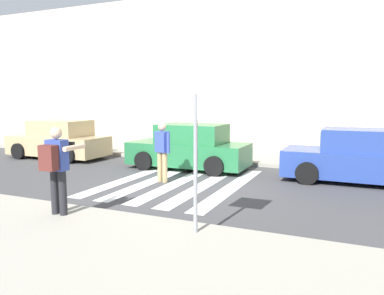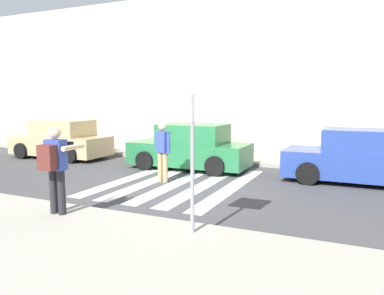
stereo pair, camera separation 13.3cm
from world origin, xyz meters
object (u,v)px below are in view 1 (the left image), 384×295
object	(u,v)px
photographer_with_backpack	(56,163)
stop_sign	(196,118)
parked_car_blue	(359,158)
pedestrian_crossing	(162,149)
parked_car_green	(189,148)
parked_car_tan	(59,140)

from	to	relation	value
photographer_with_backpack	stop_sign	bearing A→B (deg)	3.93
stop_sign	photographer_with_backpack	xyz separation A→B (m)	(-2.85, -0.20, -0.92)
stop_sign	parked_car_blue	xyz separation A→B (m)	(2.53, 5.98, -1.37)
photographer_with_backpack	pedestrian_crossing	bearing A→B (deg)	87.18
photographer_with_backpack	parked_car_blue	bearing A→B (deg)	48.93
parked_car_blue	pedestrian_crossing	bearing A→B (deg)	-156.71
stop_sign	parked_car_green	bearing A→B (deg)	115.08
photographer_with_backpack	parked_car_blue	world-z (taller)	photographer_with_backpack
stop_sign	pedestrian_crossing	xyz separation A→B (m)	(-2.66, 3.75, -1.12)
stop_sign	photographer_with_backpack	distance (m)	3.00
stop_sign	parked_car_green	distance (m)	6.74
parked_car_tan	parked_car_green	size ratio (longest dim) A/B	1.00
parked_car_green	parked_car_blue	size ratio (longest dim) A/B	1.00
stop_sign	parked_car_green	size ratio (longest dim) A/B	0.65
stop_sign	parked_car_tan	size ratio (longest dim) A/B	0.65
photographer_with_backpack	parked_car_tan	xyz separation A→B (m)	(-5.77, 6.18, -0.44)
parked_car_green	parked_car_blue	xyz separation A→B (m)	(5.33, -0.00, 0.00)
parked_car_green	parked_car_blue	bearing A→B (deg)	-0.00
stop_sign	photographer_with_backpack	bearing A→B (deg)	-176.07
photographer_with_backpack	parked_car_tan	distance (m)	8.46
pedestrian_crossing	parked_car_green	distance (m)	2.25
pedestrian_crossing	parked_car_blue	xyz separation A→B (m)	(5.19, 2.23, -0.25)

